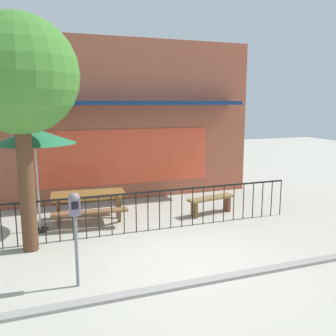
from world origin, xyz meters
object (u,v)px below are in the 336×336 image
Objects in this scene: parking_meter_near at (75,215)px; street_tree at (19,77)px; picnic_table_left at (89,199)px; patio_umbrella at (34,137)px; patio_bench at (211,201)px.

street_tree is at bearing 111.58° from parking_meter_near.
picnic_table_left is 2.02m from patio_umbrella.
parking_meter_near is (-0.64, -3.23, 0.62)m from picnic_table_left.
picnic_table_left is 3.27m from patio_bench.
patio_bench is 0.31× the size of street_tree.
picnic_table_left is 1.19× the size of parking_meter_near.
patio_umbrella reaches higher than picnic_table_left.
picnic_table_left is 3.35m from parking_meter_near.
patio_bench is at bearing -2.14° from patio_umbrella.
patio_umbrella is 0.52× the size of street_tree.
picnic_table_left is at bearing 44.37° from street_tree.
street_tree reaches higher than picnic_table_left.
patio_umbrella reaches higher than patio_bench.
street_tree is (-1.38, -1.35, 2.87)m from picnic_table_left.
parking_meter_near is (0.54, -3.00, -1.01)m from patio_umbrella.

